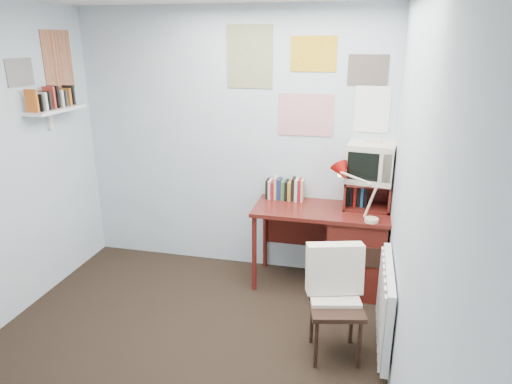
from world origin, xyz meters
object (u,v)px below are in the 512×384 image
tv_riser (367,195)px  crt_tv (371,160)px  desk_lamp (373,198)px  wall_shelf (56,110)px  radiator (386,305)px  desk (349,247)px  desk_chair (336,307)px

tv_riser → crt_tv: (0.02, 0.02, 0.31)m
desk_lamp → wall_shelf: size_ratio=0.67×
tv_riser → radiator: (0.17, -1.04, -0.47)m
radiator → wall_shelf: wall_shelf is taller
desk → desk_chair: bearing=-93.0°
tv_riser → wall_shelf: (-2.69, -0.49, 0.74)m
radiator → desk: bearing=107.2°
desk → wall_shelf: (-2.57, -0.38, 1.21)m
tv_riser → crt_tv: crt_tv is taller
wall_shelf → desk_lamp: bearing=3.3°
desk → wall_shelf: bearing=-171.6°
desk → desk_lamp: 0.63m
desk → desk_chair: 1.00m
desk → wall_shelf: size_ratio=1.94×
desk_chair → desk_lamp: desk_lamp is taller
desk_chair → wall_shelf: 2.87m
crt_tv → wall_shelf: wall_shelf is taller
desk → desk_lamp: (0.17, -0.22, 0.56)m
desk_lamp → tv_riser: (-0.05, 0.33, -0.08)m
crt_tv → desk_lamp: bearing=-77.1°
radiator → tv_riser: bearing=99.3°
desk_lamp → desk: bearing=113.9°
wall_shelf → desk_chair: bearing=-13.9°
wall_shelf → radiator: bearing=-10.9°
crt_tv → wall_shelf: bearing=-161.6°
tv_riser → radiator: 1.15m
desk_lamp → radiator: bearing=-93.4°
desk_chair → wall_shelf: wall_shelf is taller
tv_riser → crt_tv: size_ratio=1.01×
radiator → crt_tv: bearing=98.3°
desk_chair → radiator: (0.34, 0.07, 0.02)m
desk → desk_chair: size_ratio=1.51×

